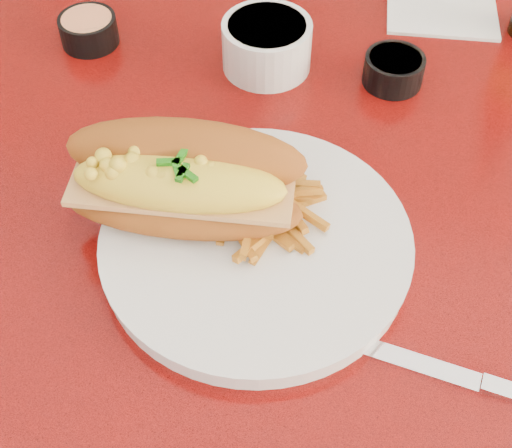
% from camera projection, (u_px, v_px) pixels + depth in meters
% --- Properties ---
extents(diner_table, '(1.23, 0.83, 0.77)m').
position_uv_depth(diner_table, '(273.00, 270.00, 0.85)').
color(diner_table, red).
rests_on(diner_table, ground).
extents(booth_bench_far, '(1.20, 0.51, 0.90)m').
position_uv_depth(booth_bench_far, '(358.00, 70.00, 1.59)').
color(booth_bench_far, '#97130A').
rests_on(booth_bench_far, ground).
extents(dinner_plate, '(0.29, 0.29, 0.02)m').
position_uv_depth(dinner_plate, '(256.00, 244.00, 0.65)').
color(dinner_plate, white).
rests_on(dinner_plate, diner_table).
extents(mac_hoagie, '(0.23, 0.14, 0.10)m').
position_uv_depth(mac_hoagie, '(183.00, 180.00, 0.63)').
color(mac_hoagie, '#A1541A').
rests_on(mac_hoagie, dinner_plate).
extents(fries_pile, '(0.12, 0.11, 0.03)m').
position_uv_depth(fries_pile, '(262.00, 213.00, 0.65)').
color(fries_pile, orange).
rests_on(fries_pile, dinner_plate).
extents(fork, '(0.07, 0.14, 0.00)m').
position_uv_depth(fork, '(306.00, 186.00, 0.69)').
color(fork, silver).
rests_on(fork, dinner_plate).
extents(gravy_ramekin, '(0.13, 0.13, 0.06)m').
position_uv_depth(gravy_ramekin, '(267.00, 44.00, 0.81)').
color(gravy_ramekin, white).
rests_on(gravy_ramekin, diner_table).
extents(sauce_cup_left, '(0.08, 0.08, 0.03)m').
position_uv_depth(sauce_cup_left, '(88.00, 29.00, 0.85)').
color(sauce_cup_left, black).
rests_on(sauce_cup_left, diner_table).
extents(sauce_cup_right, '(0.09, 0.09, 0.03)m').
position_uv_depth(sauce_cup_right, '(394.00, 69.00, 0.80)').
color(sauce_cup_right, black).
rests_on(sauce_cup_right, diner_table).
extents(knife, '(0.22, 0.04, 0.01)m').
position_uv_depth(knife, '(468.00, 379.00, 0.58)').
color(knife, silver).
rests_on(knife, diner_table).
extents(paper_napkin, '(0.15, 0.15, 0.00)m').
position_uv_depth(paper_napkin, '(441.00, 5.00, 0.91)').
color(paper_napkin, white).
rests_on(paper_napkin, diner_table).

